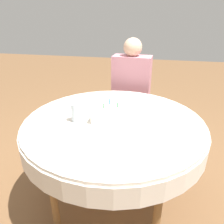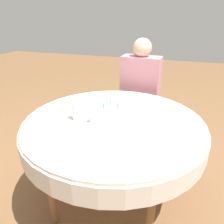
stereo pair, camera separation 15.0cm
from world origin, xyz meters
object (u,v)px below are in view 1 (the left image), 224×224
at_px(person, 131,86).
at_px(drinking_glass, 76,113).
at_px(chair, 132,100).
at_px(birthday_cake, 110,113).

height_order(person, drinking_glass, person).
xyz_separation_m(person, drinking_glass, (-0.26, -0.92, 0.08)).
bearing_deg(chair, drinking_glass, -100.87).
relative_size(chair, birthday_cake, 4.45).
relative_size(chair, drinking_glass, 7.68).
distance_m(chair, birthday_cake, 0.97).
bearing_deg(person, drinking_glass, -101.96).
bearing_deg(drinking_glass, person, 74.03).
xyz_separation_m(person, birthday_cake, (-0.04, -0.84, 0.07)).
relative_size(person, birthday_cake, 5.40).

